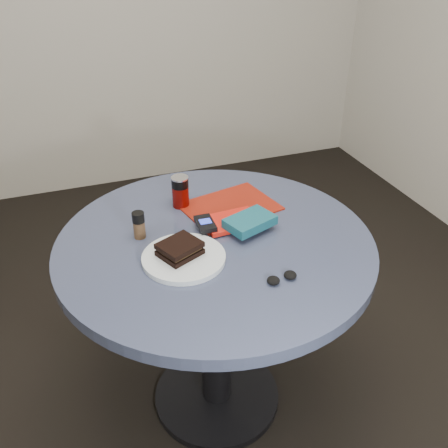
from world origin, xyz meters
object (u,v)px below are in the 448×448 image
object	(u,v)px
table	(216,280)
headphones	(282,278)
sandwich	(180,249)
red_book	(231,221)
mp3_player	(205,224)
plate	(184,258)
magazine	(230,207)
novel	(250,222)
soda_can	(180,192)
pepper_grinder	(139,225)

from	to	relation	value
table	headphones	xyz separation A→B (m)	(0.11, -0.26, 0.17)
sandwich	red_book	world-z (taller)	sandwich
headphones	mp3_player	bearing A→B (deg)	110.83
sandwich	plate	bearing A→B (deg)	-50.26
magazine	mp3_player	bearing A→B (deg)	-150.08
plate	magazine	world-z (taller)	plate
mp3_player	novel	bearing A→B (deg)	-20.13
red_book	plate	bearing A→B (deg)	-148.92
sandwich	magazine	world-z (taller)	sandwich
soda_can	pepper_grinder	world-z (taller)	soda_can
plate	pepper_grinder	distance (m)	0.20
table	mp3_player	bearing A→B (deg)	103.44
pepper_grinder	headphones	xyz separation A→B (m)	(0.33, -0.35, -0.04)
sandwich	novel	bearing A→B (deg)	15.69
sandwich	soda_can	size ratio (longest dim) A/B	1.29
plate	pepper_grinder	size ratio (longest dim) A/B	2.79
soda_can	headphones	distance (m)	0.52
plate	table	bearing A→B (deg)	30.89
table	red_book	world-z (taller)	red_book
table	red_book	bearing A→B (deg)	39.36
table	magazine	bearing A→B (deg)	56.62
magazine	red_book	size ratio (longest dim) A/B	1.74
soda_can	red_book	xyz separation A→B (m)	(0.12, -0.18, -0.04)
soda_can	novel	distance (m)	0.29
red_book	sandwich	bearing A→B (deg)	-151.93
soda_can	table	bearing A→B (deg)	-79.83
table	sandwich	xyz separation A→B (m)	(-0.13, -0.06, 0.20)
soda_can	magazine	size ratio (longest dim) A/B	0.36
headphones	sandwich	bearing A→B (deg)	140.41
sandwich	pepper_grinder	distance (m)	0.18
novel	plate	bearing A→B (deg)	178.45
mp3_player	table	bearing A→B (deg)	-76.56
mp3_player	headphones	distance (m)	0.34
table	novel	xyz separation A→B (m)	(0.12, 0.01, 0.20)
magazine	novel	bearing A→B (deg)	-100.00
soda_can	red_book	distance (m)	0.22
magazine	headphones	world-z (taller)	headphones
magazine	mp3_player	xyz separation A→B (m)	(-0.13, -0.12, 0.03)
magazine	mp3_player	world-z (taller)	mp3_player
plate	sandwich	size ratio (longest dim) A/B	1.72
soda_can	headphones	world-z (taller)	soda_can
table	plate	xyz separation A→B (m)	(-0.12, -0.07, 0.17)
magazine	mp3_player	distance (m)	0.17
sandwich	red_book	bearing A→B (deg)	31.36
plate	mp3_player	bearing A→B (deg)	49.83
magazine	red_book	bearing A→B (deg)	-120.70
soda_can	magazine	xyz separation A→B (m)	(0.16, -0.07, -0.05)
novel	mp3_player	bearing A→B (deg)	139.99
plate	novel	distance (m)	0.26
red_book	novel	bearing A→B (deg)	-56.26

